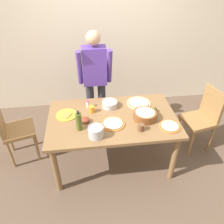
% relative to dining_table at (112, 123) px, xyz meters
% --- Properties ---
extents(ground, '(8.00, 8.00, 0.00)m').
position_rel_dining_table_xyz_m(ground, '(0.00, 0.00, -0.67)').
color(ground, brown).
extents(wall_back, '(5.60, 0.10, 2.60)m').
position_rel_dining_table_xyz_m(wall_back, '(0.00, 1.60, 0.63)').
color(wall_back, beige).
rests_on(wall_back, ground).
extents(dining_table, '(1.60, 0.96, 0.76)m').
position_rel_dining_table_xyz_m(dining_table, '(0.00, 0.00, 0.00)').
color(dining_table, brown).
rests_on(dining_table, ground).
extents(person_cook, '(0.49, 0.25, 1.62)m').
position_rel_dining_table_xyz_m(person_cook, '(-0.16, 0.76, 0.27)').
color(person_cook, '#2D2D38').
rests_on(person_cook, ground).
extents(chair_wooden_left, '(0.49, 0.49, 0.95)m').
position_rel_dining_table_xyz_m(chair_wooden_left, '(-1.32, 0.23, -0.13)').
color(chair_wooden_left, olive).
rests_on(chair_wooden_left, ground).
extents(chair_wooden_right, '(0.47, 0.47, 0.95)m').
position_rel_dining_table_xyz_m(chair_wooden_right, '(1.32, 0.16, -0.13)').
color(chair_wooden_right, olive).
rests_on(chair_wooden_right, ground).
extents(pizza_raw_on_board, '(0.32, 0.32, 0.02)m').
position_rel_dining_table_xyz_m(pizza_raw_on_board, '(0.40, 0.27, 0.10)').
color(pizza_raw_on_board, beige).
rests_on(pizza_raw_on_board, dining_table).
extents(pizza_cooked_on_tray, '(0.25, 0.25, 0.02)m').
position_rel_dining_table_xyz_m(pizza_cooked_on_tray, '(0.64, -0.27, 0.10)').
color(pizza_cooked_on_tray, '#C67A33').
rests_on(pizza_cooked_on_tray, dining_table).
extents(pizza_second_cooked, '(0.28, 0.28, 0.02)m').
position_rel_dining_table_xyz_m(pizza_second_cooked, '(-0.01, -0.13, 0.10)').
color(pizza_second_cooked, '#C67A33').
rests_on(pizza_second_cooked, dining_table).
extents(plate_with_slice, '(0.26, 0.26, 0.02)m').
position_rel_dining_table_xyz_m(plate_with_slice, '(-0.57, 0.12, 0.10)').
color(plate_with_slice, gold).
rests_on(plate_with_slice, dining_table).
extents(popcorn_bowl, '(0.28, 0.28, 0.11)m').
position_rel_dining_table_xyz_m(popcorn_bowl, '(0.39, -0.07, 0.15)').
color(popcorn_bowl, brown).
rests_on(popcorn_bowl, dining_table).
extents(mixing_bowl_steel, '(0.20, 0.20, 0.08)m').
position_rel_dining_table_xyz_m(mixing_bowl_steel, '(-0.01, 0.24, 0.13)').
color(mixing_bowl_steel, '#B7B7BC').
rests_on(mixing_bowl_steel, dining_table).
extents(small_sauce_bowl, '(0.11, 0.11, 0.06)m').
position_rel_dining_table_xyz_m(small_sauce_bowl, '(-0.34, -0.05, 0.12)').
color(small_sauce_bowl, '#4C2D1E').
rests_on(small_sauce_bowl, dining_table).
extents(olive_oil_bottle, '(0.07, 0.07, 0.26)m').
position_rel_dining_table_xyz_m(olive_oil_bottle, '(-0.41, -0.17, 0.20)').
color(olive_oil_bottle, '#47561E').
rests_on(olive_oil_bottle, dining_table).
extents(steel_pot, '(0.17, 0.17, 0.13)m').
position_rel_dining_table_xyz_m(steel_pot, '(-0.23, -0.32, 0.16)').
color(steel_pot, '#B7B7BC').
rests_on(steel_pot, dining_table).
extents(cup_orange, '(0.07, 0.07, 0.08)m').
position_rel_dining_table_xyz_m(cup_orange, '(-0.25, 0.15, 0.13)').
color(cup_orange, orange).
rests_on(cup_orange, dining_table).
extents(cup_small_brown, '(0.07, 0.07, 0.08)m').
position_rel_dining_table_xyz_m(cup_small_brown, '(0.29, -0.28, 0.13)').
color(cup_small_brown, brown).
rests_on(cup_small_brown, dining_table).
extents(salt_shaker, '(0.04, 0.04, 0.11)m').
position_rel_dining_table_xyz_m(salt_shaker, '(-0.29, 0.27, 0.14)').
color(salt_shaker, white).
rests_on(salt_shaker, dining_table).
extents(avocado, '(0.06, 0.06, 0.07)m').
position_rel_dining_table_xyz_m(avocado, '(0.55, 0.05, 0.13)').
color(avocado, '#2D4219').
rests_on(avocado, dining_table).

